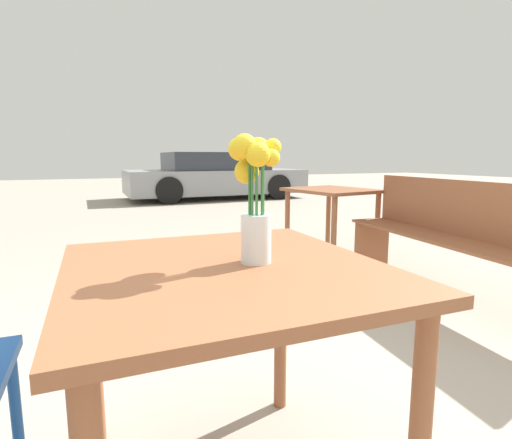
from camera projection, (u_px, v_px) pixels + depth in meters
table_front at (225, 302)px, 1.08m from camera, size 0.83×0.87×0.73m
flower_vase at (254, 196)px, 1.06m from camera, size 0.13×0.15×0.34m
bench_near at (450, 233)px, 2.86m from camera, size 0.54×1.83×0.85m
table_back at (331, 201)px, 3.90m from camera, size 0.79×0.90×0.71m
parked_car at (215, 176)px, 9.98m from camera, size 4.29×1.96×1.13m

